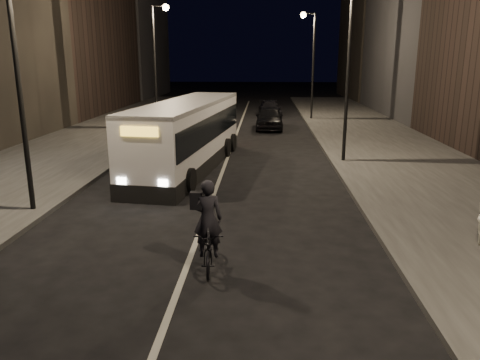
# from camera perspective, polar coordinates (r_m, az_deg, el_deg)

# --- Properties ---
(ground) EXTENTS (180.00, 180.00, 0.00)m
(ground) POSITION_cam_1_polar(r_m,az_deg,el_deg) (11.27, -6.74, -11.04)
(ground) COLOR black
(ground) RESTS_ON ground
(sidewalk_right) EXTENTS (7.00, 70.00, 0.16)m
(sidewalk_right) POSITION_cam_1_polar(r_m,az_deg,el_deg) (25.37, 18.21, 3.04)
(sidewalk_right) COLOR #343431
(sidewalk_right) RESTS_ON ground
(sidewalk_left) EXTENTS (7.00, 70.00, 0.16)m
(sidewalk_left) POSITION_cam_1_polar(r_m,az_deg,el_deg) (26.56, -19.98, 3.38)
(sidewalk_left) COLOR #343431
(sidewalk_left) RESTS_ON ground
(streetlight_right_mid) EXTENTS (1.20, 0.44, 8.12)m
(streetlight_right_mid) POSITION_cam_1_polar(r_m,az_deg,el_deg) (22.28, 12.51, 15.59)
(streetlight_right_mid) COLOR black
(streetlight_right_mid) RESTS_ON sidewalk_right
(streetlight_right_far) EXTENTS (1.20, 0.44, 8.12)m
(streetlight_right_far) POSITION_cam_1_polar(r_m,az_deg,el_deg) (38.17, 8.56, 15.24)
(streetlight_right_far) COLOR black
(streetlight_right_far) RESTS_ON sidewalk_right
(streetlight_left_near) EXTENTS (1.20, 0.44, 8.12)m
(streetlight_left_near) POSITION_cam_1_polar(r_m,az_deg,el_deg) (15.73, -24.99, 15.14)
(streetlight_left_near) COLOR black
(streetlight_left_near) RESTS_ON sidewalk_left
(streetlight_left_far) EXTENTS (1.20, 0.44, 8.12)m
(streetlight_left_far) POSITION_cam_1_polar(r_m,az_deg,el_deg) (32.79, -9.97, 15.31)
(streetlight_left_far) COLOR black
(streetlight_left_far) RESTS_ON sidewalk_left
(city_bus) EXTENTS (3.73, 11.37, 3.01)m
(city_bus) POSITION_cam_1_polar(r_m,az_deg,el_deg) (21.21, -6.37, 5.81)
(city_bus) COLOR silver
(city_bus) RESTS_ON ground
(cyclist_on_bicycle) EXTENTS (0.85, 1.99, 2.23)m
(cyclist_on_bicycle) POSITION_cam_1_polar(r_m,az_deg,el_deg) (11.10, -3.83, -7.20)
(cyclist_on_bicycle) COLOR black
(cyclist_on_bicycle) RESTS_ON ground
(car_near) EXTENTS (1.90, 4.63, 1.57)m
(car_near) POSITION_cam_1_polar(r_m,az_deg,el_deg) (33.24, 3.60, 7.57)
(car_near) COLOR black
(car_near) RESTS_ON ground
(car_mid) EXTENTS (1.55, 4.44, 1.46)m
(car_mid) POSITION_cam_1_polar(r_m,az_deg,el_deg) (41.40, -4.43, 8.88)
(car_mid) COLOR #363638
(car_mid) RESTS_ON ground
(car_far) EXTENTS (2.08, 4.56, 1.29)m
(car_far) POSITION_cam_1_polar(r_m,az_deg,el_deg) (40.53, 3.66, 8.65)
(car_far) COLOR black
(car_far) RESTS_ON ground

